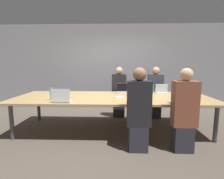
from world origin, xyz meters
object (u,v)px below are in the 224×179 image
laptop_near_midright (139,99)px  stapler (132,98)px  laptop_near_left (62,98)px  person_far_right (155,93)px  bottle_far_right (152,89)px  bottle_near_left (51,95)px  laptop_near_right (180,100)px  person_near_right (184,112)px  person_near_midright (139,111)px  laptop_far_center (123,90)px  laptop_far_right (162,90)px  person_far_center (119,93)px

laptop_near_midright → stapler: size_ratio=2.22×
laptop_near_left → person_far_right: person_far_right is taller
laptop_near_left → bottle_far_right: bottle_far_right is taller
bottle_near_left → stapler: bottle_near_left is taller
stapler → laptop_near_right: bearing=5.5°
person_near_right → bottle_far_right: size_ratio=5.14×
laptop_near_left → person_near_midright: bearing=166.1°
person_near_midright → person_far_right: (0.68, 1.92, -0.01)m
bottle_near_left → laptop_far_center: bottle_near_left is taller
laptop_far_center → person_near_midright: bearing=-81.7°
bottle_far_right → laptop_far_center: 0.75m
laptop_far_right → person_far_center: (-1.09, 0.43, -0.15)m
laptop_near_midright → bottle_near_left: bearing=-5.8°
bottle_far_right → stapler: bearing=-128.2°
stapler → laptop_far_right: bearing=75.5°
person_near_right → bottle_far_right: (-0.27, 1.44, 0.19)m
laptop_near_midright → laptop_far_center: size_ratio=1.07×
person_near_right → laptop_far_center: (-1.00, 1.58, 0.14)m
laptop_near_right → stapler: size_ratio=2.26×
laptop_near_midright → person_near_midright: person_near_midright is taller
laptop_near_right → laptop_near_left: bearing=-0.6°
laptop_near_right → laptop_far_center: bearing=-50.8°
person_far_right → laptop_near_left: bearing=-143.4°
bottle_near_left → person_far_right: person_far_right is taller
laptop_near_left → bottle_near_left: size_ratio=1.34×
bottle_far_right → laptop_far_center: size_ratio=0.89×
person_near_midright → bottle_far_right: size_ratio=5.17×
laptop_near_right → bottle_far_right: bottle_far_right is taller
person_near_right → bottle_near_left: bearing=-12.1°
laptop_far_right → laptop_far_center: 1.00m
laptop_near_midright → laptop_near_left: (-1.47, -0.01, 0.00)m
laptop_near_right → laptop_far_right: 1.23m
laptop_near_midright → bottle_far_right: (0.46, 1.09, 0.04)m
laptop_far_right → laptop_near_midright: bearing=-121.4°
laptop_near_right → stapler: laptop_near_right is taller
bottle_near_left → person_far_right: bearing=30.2°
person_far_right → person_far_center: 1.01m
bottle_far_right → stapler: (-0.56, -0.71, -0.10)m
person_far_right → stapler: (-0.74, -1.19, 0.10)m
bottle_near_left → person_far_center: (1.38, 1.46, -0.20)m
laptop_near_left → laptop_far_right: (2.20, 1.21, -0.01)m
laptop_near_right → person_near_midright: size_ratio=0.24×
bottle_near_left → laptop_far_right: bearing=22.5°
person_far_right → stapler: bearing=-122.1°
bottle_near_left → laptop_far_center: (1.47, 1.05, -0.04)m
bottle_near_left → person_far_right: size_ratio=0.18×
laptop_far_right → bottle_far_right: size_ratio=1.13×
person_far_center → bottle_far_right: bearing=-33.6°
laptop_near_right → person_near_right: person_near_right is taller
laptop_near_midright → person_far_center: 1.68m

